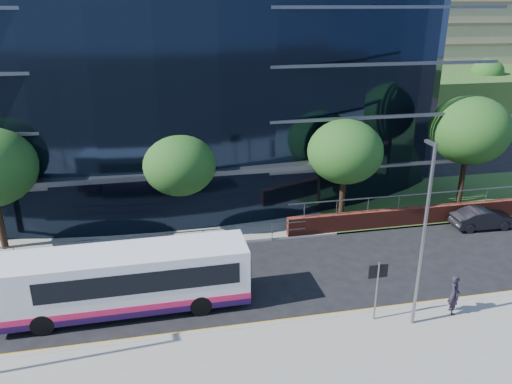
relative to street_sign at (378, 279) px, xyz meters
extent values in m
plane|color=black|center=(-4.50, 1.59, -2.15)|extent=(200.00, 200.00, 0.00)
cube|color=gray|center=(-4.50, 0.59, -2.07)|extent=(80.00, 0.25, 0.16)
cube|color=gold|center=(-4.50, 0.79, -2.14)|extent=(80.00, 0.08, 0.01)
cube|color=gold|center=(-4.50, 0.94, -2.14)|extent=(80.00, 0.08, 0.01)
cube|color=gray|center=(-10.50, 12.59, -2.10)|extent=(50.00, 8.00, 0.10)
cube|color=black|center=(-8.50, 25.59, 5.85)|extent=(38.00, 16.00, 16.00)
cube|color=#595E66|center=(-8.50, 11.09, 1.55)|extent=(22.00, 1.20, 0.30)
cube|color=slate|center=(-12.50, 8.59, -1.10)|extent=(24.00, 0.05, 0.05)
cube|color=slate|center=(-12.50, 8.59, -1.55)|extent=(24.00, 0.05, 0.05)
cylinder|color=slate|center=(-12.50, 8.59, -1.60)|extent=(0.04, 0.04, 1.10)
cube|color=#2D511E|center=(27.50, 57.59, -0.15)|extent=(60.00, 42.00, 4.00)
cylinder|color=slate|center=(0.00, -0.01, -0.60)|extent=(0.08, 0.08, 2.80)
cube|color=black|center=(0.00, 0.01, 0.35)|extent=(0.85, 0.06, 0.60)
cylinder|color=black|center=(-17.50, 10.59, -0.50)|extent=(0.36, 0.36, 3.30)
cylinder|color=black|center=(-7.50, 11.09, -0.72)|extent=(0.36, 0.36, 2.86)
ellipsoid|color=#154B1A|center=(-7.50, 11.09, 2.08)|extent=(4.29, 4.29, 3.65)
cylinder|color=black|center=(2.50, 10.59, -0.61)|extent=(0.36, 0.36, 3.08)
ellipsoid|color=#154B1A|center=(2.50, 10.59, 2.40)|extent=(4.62, 4.62, 3.93)
cylinder|color=black|center=(11.50, 11.59, -0.39)|extent=(0.36, 0.36, 3.52)
ellipsoid|color=#154B1A|center=(11.50, 11.59, 3.05)|extent=(5.28, 5.28, 4.49)
cylinder|color=black|center=(19.50, 41.59, -0.61)|extent=(0.36, 0.36, 3.08)
ellipsoid|color=#154B1A|center=(19.50, 41.59, 2.40)|extent=(4.62, 4.62, 3.93)
cylinder|color=black|center=(35.50, 43.59, -0.72)|extent=(0.36, 0.36, 2.86)
ellipsoid|color=#154B1A|center=(35.50, 43.59, 2.08)|extent=(4.29, 4.29, 3.65)
cylinder|color=slate|center=(1.50, -0.61, 2.00)|extent=(0.14, 0.14, 8.00)
cube|color=slate|center=(1.50, -0.26, 5.90)|extent=(0.15, 0.70, 0.12)
cube|color=white|center=(-10.45, 3.12, -0.52)|extent=(10.73, 2.54, 2.58)
cube|color=#271045|center=(-10.45, 3.12, -1.66)|extent=(10.75, 2.59, 0.29)
cube|color=#E42159|center=(-10.45, 3.12, -1.37)|extent=(10.75, 2.59, 0.29)
cube|color=black|center=(-9.86, 3.12, -0.15)|extent=(8.59, 2.57, 0.97)
cube|color=black|center=(-15.83, 3.06, -1.71)|extent=(0.12, 2.34, 0.23)
cylinder|color=black|center=(-13.94, 1.98, -1.66)|extent=(0.98, 0.30, 0.97)
cylinder|color=black|center=(-7.32, 2.05, -1.66)|extent=(0.98, 0.30, 0.97)
imported|color=black|center=(10.60, 7.68, -1.51)|extent=(3.93, 1.48, 1.28)
imported|color=black|center=(3.59, -0.26, -1.08)|extent=(0.58, 0.75, 1.84)
camera|label=1|loc=(-8.75, -16.91, 10.93)|focal=35.00mm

